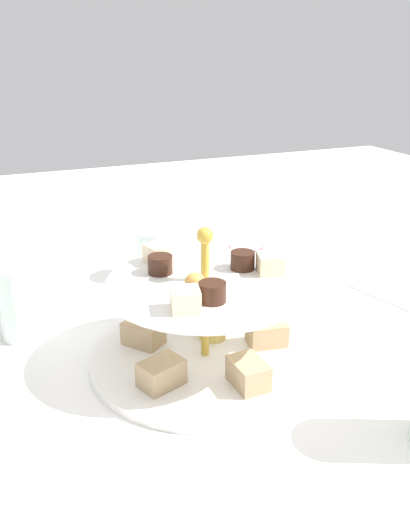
{
  "coord_description": "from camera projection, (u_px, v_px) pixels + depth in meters",
  "views": [
    {
      "loc": [
        -0.56,
        0.23,
        0.37
      ],
      "look_at": [
        0.0,
        0.0,
        0.14
      ],
      "focal_mm": 39.14,
      "sensor_mm": 36.0,
      "label": 1
    }
  ],
  "objects": [
    {
      "name": "water_glass_short_left",
      "position": [
        154.0,
        254.0,
        0.93
      ],
      "size": [
        0.06,
        0.06,
        0.08
      ],
      "primitive_type": "cylinder",
      "color": "silver",
      "rests_on": "ground_plane"
    },
    {
      "name": "teacup_with_saucer",
      "position": [
        245.0,
        259.0,
        0.95
      ],
      "size": [
        0.09,
        0.09,
        0.05
      ],
      "color": "white",
      "rests_on": "ground_plane"
    },
    {
      "name": "butter_knife_right",
      "position": [
        391.0,
        301.0,
        0.85
      ],
      "size": [
        0.17,
        0.05,
        0.0
      ],
      "primitive_type": "cube",
      "rotation": [
        0.0,
        0.0,
        6.5
      ],
      "color": "silver",
      "rests_on": "ground_plane"
    },
    {
      "name": "tiered_serving_stand",
      "position": [
        205.0,
        326.0,
        0.68
      ],
      "size": [
        0.28,
        0.28,
        0.18
      ],
      "color": "white",
      "rests_on": "ground_plane"
    },
    {
      "name": "water_glass_mid_back",
      "position": [
        21.0,
        301.0,
        0.74
      ],
      "size": [
        0.06,
        0.06,
        0.1
      ],
      "primitive_type": "cylinder",
      "color": "silver",
      "rests_on": "ground_plane"
    },
    {
      "name": "ground_plane",
      "position": [
        205.0,
        361.0,
        0.69
      ],
      "size": [
        2.4,
        2.4,
        0.0
      ],
      "primitive_type": "plane",
      "color": "white"
    }
  ]
}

